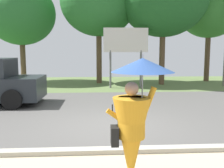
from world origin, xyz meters
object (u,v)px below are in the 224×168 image
object	(u,v)px
roadside_billboard	(126,44)
tree_center_back	(21,14)
tree_right_far	(209,10)
monk_pedestrian	(134,119)
tree_right_mid	(99,1)

from	to	relation	value
roadside_billboard	tree_center_back	bearing A→B (deg)	155.32
roadside_billboard	tree_right_far	bearing A→B (deg)	25.92
monk_pedestrian	tree_right_far	distance (m)	16.30
monk_pedestrian	tree_center_back	world-z (taller)	tree_center_back
roadside_billboard	tree_center_back	world-z (taller)	tree_center_back
tree_right_far	roadside_billboard	bearing A→B (deg)	-154.08
tree_right_mid	monk_pedestrian	bearing A→B (deg)	-88.21
tree_right_mid	tree_right_far	bearing A→B (deg)	4.90
tree_center_back	tree_right_far	size ratio (longest dim) A/B	0.96
roadside_billboard	tree_right_mid	distance (m)	4.02
tree_center_back	tree_right_mid	distance (m)	5.36
roadside_billboard	tree_right_far	world-z (taller)	tree_right_far
monk_pedestrian	tree_right_mid	distance (m)	14.02
monk_pedestrian	tree_center_back	bearing A→B (deg)	103.23
tree_center_back	tree_right_mid	bearing A→B (deg)	-8.17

